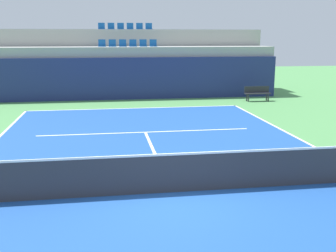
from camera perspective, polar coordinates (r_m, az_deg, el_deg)
name	(u,v)px	position (r m, az deg, el deg)	size (l,w,h in m)	color
ground_plane	(172,193)	(9.99, 0.57, -9.22)	(80.00, 80.00, 0.00)	#4C8C4C
court_surface	(172,192)	(9.99, 0.57, -9.19)	(11.00, 24.00, 0.01)	#1E4C99
baseline_far	(135,108)	(21.49, -4.66, 2.47)	(11.00, 0.10, 0.00)	white
service_line_far	(145,132)	(16.06, -3.17, -0.86)	(8.26, 0.10, 0.00)	white
centre_service_line	(155,155)	(12.99, -1.75, -4.04)	(0.10, 6.40, 0.00)	white
back_wall	(130,79)	(24.55, -5.29, 6.57)	(17.93, 0.30, 2.47)	navy
stands_tier_lower	(129,72)	(25.86, -5.49, 7.51)	(17.93, 2.40, 3.06)	#9E9E99
stands_tier_upper	(126,61)	(28.22, -5.82, 8.98)	(17.93, 2.40, 4.12)	#9E9E99
seating_row_lower	(128,45)	(25.87, -5.58, 11.18)	(3.59, 0.44, 0.44)	#145193
seating_row_upper	(125,28)	(28.27, -5.93, 13.41)	(3.59, 0.44, 0.44)	#145193
tennis_net	(172,172)	(9.82, 0.57, -6.46)	(11.08, 0.08, 1.07)	black
player_bench	(257,92)	(24.39, 12.28, 4.58)	(1.50, 0.40, 0.85)	#232328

